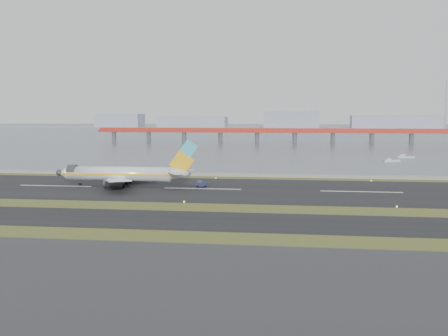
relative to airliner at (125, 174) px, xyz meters
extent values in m
plane|color=#354619|center=(21.15, -31.32, -3.46)|extent=(1000.00, 1000.00, 0.00)
cube|color=#2F2F32|center=(21.15, -86.32, -3.41)|extent=(1000.00, 50.00, 0.10)
cube|color=black|center=(21.15, -43.32, -3.41)|extent=(1000.00, 18.00, 0.10)
cube|color=black|center=(21.15, -1.32, -3.41)|extent=(1000.00, 45.00, 0.10)
cube|color=gray|center=(21.15, 28.68, -2.96)|extent=(1000.00, 2.50, 1.00)
cube|color=#424C5E|center=(21.15, 428.68, -3.46)|extent=(1400.00, 800.00, 1.30)
cube|color=#A72A1C|center=(41.15, 218.68, 4.04)|extent=(260.00, 5.00, 1.60)
cube|color=#A72A1C|center=(41.15, 218.68, 5.54)|extent=(260.00, 0.40, 1.40)
cylinder|color=#4C4C51|center=(-54.85, 218.68, -0.46)|extent=(2.80, 2.80, 7.00)
cylinder|color=#4C4C51|center=(41.15, 218.68, -0.46)|extent=(2.80, 2.80, 7.00)
cube|color=#8D95A6|center=(21.15, 588.68, -3.46)|extent=(1400.00, 80.00, 1.00)
cube|color=#8D95A6|center=(-198.85, 588.68, 5.54)|extent=(60.00, 35.00, 18.00)
cube|color=#8D95A6|center=(-98.85, 588.68, 3.54)|extent=(90.00, 35.00, 14.00)
cube|color=#8D95A6|center=(31.15, 588.68, 7.54)|extent=(70.00, 35.00, 22.00)
cube|color=#8D95A6|center=(161.15, 588.68, 4.54)|extent=(110.00, 35.00, 16.00)
cylinder|color=#8D95A6|center=(221.15, 588.68, 26.54)|extent=(1.80, 1.80, 60.00)
cylinder|color=silver|center=(-1.50, 0.00, 0.04)|extent=(28.00, 3.80, 3.80)
cone|color=silver|center=(-17.10, 0.00, 0.04)|extent=(3.20, 3.80, 3.80)
cone|color=silver|center=(14.70, 0.00, 0.34)|extent=(5.00, 3.80, 3.80)
cube|color=yellow|center=(-1.50, -1.92, 0.04)|extent=(31.00, 0.06, 0.45)
cube|color=yellow|center=(-1.50, 1.92, 0.04)|extent=(31.00, 0.06, 0.45)
cube|color=silver|center=(0.70, -8.50, -0.66)|extent=(11.31, 15.89, 1.66)
cube|color=silver|center=(0.70, 8.50, -0.66)|extent=(11.31, 15.89, 1.66)
cylinder|color=#35353A|center=(-1.00, -6.00, -1.86)|extent=(4.20, 2.10, 2.10)
cylinder|color=#35353A|center=(-1.00, 6.00, -1.86)|extent=(4.20, 2.10, 2.10)
cube|color=yellow|center=(15.50, 0.00, 3.24)|extent=(6.80, 0.35, 6.85)
cube|color=#49BFD0|center=(17.40, 0.00, 6.94)|extent=(4.85, 0.37, 4.90)
cube|color=silver|center=(15.00, -3.80, 0.84)|extent=(5.64, 6.80, 0.22)
cube|color=silver|center=(15.00, 3.80, 0.84)|extent=(5.64, 6.80, 0.22)
cylinder|color=black|center=(-12.50, 0.00, -3.01)|extent=(0.80, 0.28, 0.80)
cylinder|color=black|center=(0.00, -2.80, -2.91)|extent=(1.00, 0.38, 1.00)
cylinder|color=black|center=(0.00, 2.80, -2.91)|extent=(1.00, 0.38, 1.00)
cube|color=#161C3C|center=(20.32, 1.76, -2.66)|extent=(2.98, 1.88, 1.06)
cube|color=#35353A|center=(19.97, 1.72, -1.95)|extent=(1.37, 1.45, 0.62)
cylinder|color=black|center=(19.42, 0.95, -3.15)|extent=(0.64, 0.33, 0.62)
cylinder|color=black|center=(19.27, 2.36, -3.15)|extent=(0.64, 0.33, 0.62)
cylinder|color=black|center=(21.36, 1.16, -3.15)|extent=(0.64, 0.33, 0.62)
cylinder|color=black|center=(21.21, 2.57, -3.15)|extent=(0.64, 0.33, 0.62)
cube|color=#B8B9BD|center=(81.80, 88.24, -3.08)|extent=(6.94, 3.86, 0.85)
cube|color=#B8B9BD|center=(80.44, 87.84, -2.32)|extent=(2.24, 1.98, 0.85)
cube|color=#B8B9BD|center=(91.03, 107.84, -3.06)|extent=(7.30, 3.99, 0.90)
cube|color=#B8B9BD|center=(89.59, 108.24, -2.26)|extent=(2.35, 2.07, 0.90)
camera|label=1|loc=(46.81, -142.47, 16.20)|focal=45.00mm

